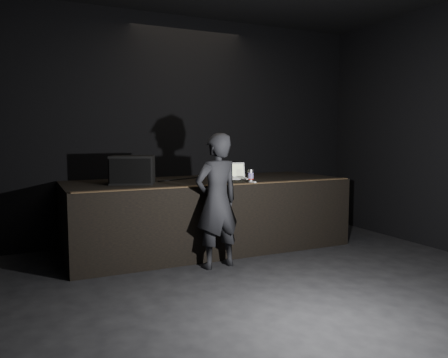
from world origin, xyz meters
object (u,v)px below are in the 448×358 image
at_px(stage_monitor, 132,170).
at_px(beer_can, 251,176).
at_px(person, 217,201).
at_px(laptop, 235,175).
at_px(stage_riser, 207,214).

distance_m(stage_monitor, beer_can, 1.60).
xyz_separation_m(beer_can, person, (-0.67, -0.35, -0.25)).
bearing_deg(person, laptop, -136.97).
relative_size(beer_can, person, 0.11).
bearing_deg(beer_can, stage_riser, 124.07).
height_order(beer_can, person, person).
bearing_deg(stage_riser, beer_can, -55.93).
bearing_deg(beer_can, stage_monitor, 160.64).
distance_m(stage_riser, laptop, 0.72).
bearing_deg(person, stage_riser, -115.47).
bearing_deg(stage_monitor, laptop, 24.15).
distance_m(stage_monitor, laptop, 1.57).
distance_m(laptop, beer_can, 0.60).
height_order(stage_riser, stage_monitor, stage_monitor).
xyz_separation_m(laptop, person, (-0.72, -0.96, -0.22)).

